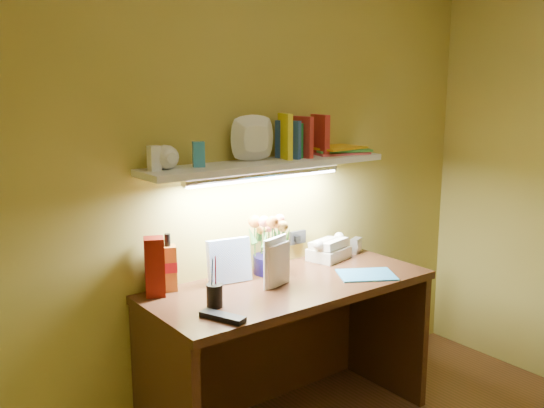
# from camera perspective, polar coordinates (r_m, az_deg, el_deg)

# --- Properties ---
(desk) EXTENTS (1.40, 0.60, 0.75)m
(desk) POSITION_cam_1_polar(r_m,az_deg,el_deg) (3.05, 1.70, -14.11)
(desk) COLOR #341F0E
(desk) RESTS_ON ground
(flower_bouquet) EXTENTS (0.20, 0.20, 0.31)m
(flower_bouquet) POSITION_cam_1_polar(r_m,az_deg,el_deg) (3.01, -0.12, -3.65)
(flower_bouquet) COLOR #100B37
(flower_bouquet) RESTS_ON desk
(telephone) EXTENTS (0.25, 0.21, 0.13)m
(telephone) POSITION_cam_1_polar(r_m,az_deg,el_deg) (3.28, 5.37, -4.11)
(telephone) COLOR #EFE9C9
(telephone) RESTS_ON desk
(desk_clock) EXTENTS (0.09, 0.07, 0.08)m
(desk_clock) POSITION_cam_1_polar(r_m,az_deg,el_deg) (3.42, 7.91, -3.88)
(desk_clock) COLOR silver
(desk_clock) RESTS_ON desk
(whisky_bottle) EXTENTS (0.09, 0.09, 0.27)m
(whisky_bottle) POSITION_cam_1_polar(r_m,az_deg,el_deg) (2.80, -9.75, -5.41)
(whisky_bottle) COLOR #B2671F
(whisky_bottle) RESTS_ON desk
(whisky_box) EXTENTS (0.11, 0.11, 0.27)m
(whisky_box) POSITION_cam_1_polar(r_m,az_deg,el_deg) (2.75, -10.99, -5.83)
(whisky_box) COLOR #600F05
(whisky_box) RESTS_ON desk
(pen_cup) EXTENTS (0.08, 0.08, 0.17)m
(pen_cup) POSITION_cam_1_polar(r_m,az_deg,el_deg) (2.59, -5.44, -7.86)
(pen_cup) COLOR black
(pen_cup) RESTS_ON desk
(art_card) EXTENTS (0.21, 0.08, 0.21)m
(art_card) POSITION_cam_1_polar(r_m,az_deg,el_deg) (2.89, -4.06, -5.35)
(art_card) COLOR white
(art_card) RESTS_ON desk
(tv_remote) EXTENTS (0.13, 0.20, 0.02)m
(tv_remote) POSITION_cam_1_polar(r_m,az_deg,el_deg) (2.48, -4.68, -10.53)
(tv_remote) COLOR black
(tv_remote) RESTS_ON desk
(blue_folder) EXTENTS (0.34, 0.31, 0.01)m
(blue_folder) POSITION_cam_1_polar(r_m,az_deg,el_deg) (3.04, 8.88, -6.60)
(blue_folder) COLOR #3593CC
(blue_folder) RESTS_ON desk
(desk_book_a) EXTENTS (0.15, 0.05, 0.21)m
(desk_book_a) POSITION_cam_1_polar(r_m,az_deg,el_deg) (2.77, -0.32, -6.12)
(desk_book_a) COLOR silver
(desk_book_a) RESTS_ON desk
(desk_book_b) EXTENTS (0.17, 0.07, 0.23)m
(desk_book_b) POSITION_cam_1_polar(r_m,az_deg,el_deg) (2.76, -0.70, -5.84)
(desk_book_b) COLOR white
(desk_book_b) RESTS_ON desk
(wall_shelf) EXTENTS (1.32, 0.31, 0.25)m
(wall_shelf) POSITION_cam_1_polar(r_m,az_deg,el_deg) (2.93, -0.11, 4.52)
(wall_shelf) COLOR white
(wall_shelf) RESTS_ON ground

